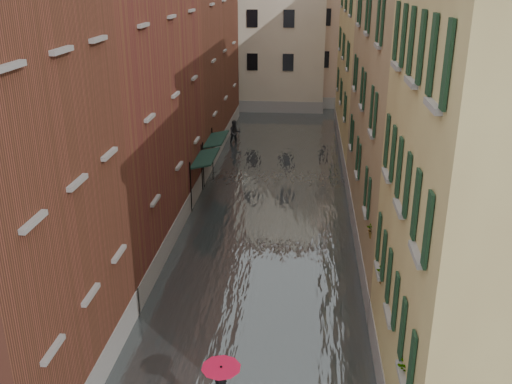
% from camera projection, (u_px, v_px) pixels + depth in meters
% --- Properties ---
extents(ground, '(120.00, 120.00, 0.00)m').
position_uv_depth(ground, '(246.00, 360.00, 17.98)').
color(ground, '#5C5C5F').
rests_on(ground, ground).
extents(floodwater, '(10.00, 60.00, 0.20)m').
position_uv_depth(floodwater, '(272.00, 203.00, 30.04)').
color(floodwater, '#4D5556').
rests_on(floodwater, ground).
extents(building_left_mid, '(6.00, 14.00, 12.50)m').
position_uv_depth(building_left_mid, '(107.00, 101.00, 24.70)').
color(building_left_mid, brown).
rests_on(building_left_mid, ground).
extents(building_left_far, '(6.00, 16.00, 14.00)m').
position_uv_depth(building_left_far, '(180.00, 44.00, 38.38)').
color(building_left_far, brown).
rests_on(building_left_far, ground).
extents(building_right_mid, '(6.00, 14.00, 13.00)m').
position_uv_depth(building_right_mid, '(437.00, 101.00, 23.44)').
color(building_right_mid, tan).
rests_on(building_right_mid, ground).
extents(building_right_far, '(6.00, 16.00, 11.50)m').
position_uv_depth(building_right_far, '(389.00, 65.00, 37.65)').
color(building_right_far, tan).
rests_on(building_right_far, ground).
extents(building_end_cream, '(12.00, 9.00, 13.00)m').
position_uv_depth(building_end_cream, '(257.00, 32.00, 51.24)').
color(building_end_cream, beige).
rests_on(building_end_cream, ground).
extents(building_end_pink, '(10.00, 9.00, 12.00)m').
position_uv_depth(building_end_pink, '(356.00, 36.00, 52.53)').
color(building_end_pink, tan).
rests_on(building_end_pink, ground).
extents(awning_near, '(1.09, 3.14, 2.80)m').
position_uv_depth(awning_near, '(205.00, 159.00, 29.36)').
color(awning_near, '#142E25').
rests_on(awning_near, ground).
extents(awning_far, '(1.09, 3.21, 2.80)m').
position_uv_depth(awning_far, '(216.00, 140.00, 32.67)').
color(awning_far, '#142E25').
rests_on(awning_far, ground).
extents(window_planters, '(0.59, 8.24, 0.84)m').
position_uv_depth(window_planters, '(388.00, 272.00, 16.14)').
color(window_planters, brown).
rests_on(window_planters, ground).
extents(pedestrian_far, '(1.07, 0.96, 1.81)m').
position_uv_depth(pedestrian_far, '(235.00, 133.00, 40.15)').
color(pedestrian_far, black).
rests_on(pedestrian_far, ground).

